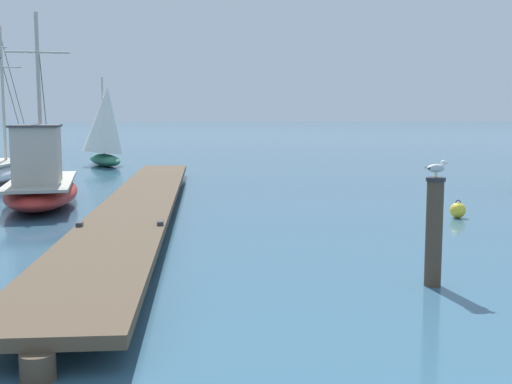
{
  "coord_description": "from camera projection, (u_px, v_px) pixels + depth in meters",
  "views": [
    {
      "loc": [
        -2.6,
        -2.25,
        2.69
      ],
      "look_at": [
        -1.65,
        8.22,
        1.4
      ],
      "focal_mm": 45.05,
      "sensor_mm": 36.0,
      "label": 1
    }
  ],
  "objects": [
    {
      "name": "mooring_piling",
      "position": [
        434.0,
        230.0,
        9.97
      ],
      "size": [
        0.3,
        0.3,
        1.71
      ],
      "color": "#4C3D2D",
      "rests_on": "ground"
    },
    {
      "name": "mooring_buoy",
      "position": [
        458.0,
        210.0,
        16.58
      ],
      "size": [
        0.4,
        0.4,
        0.48
      ],
      "color": "yellow",
      "rests_on": "ground"
    },
    {
      "name": "fishing_boat_1",
      "position": [
        41.0,
        182.0,
        18.6
      ],
      "size": [
        2.87,
        6.39,
        5.61
      ],
      "color": "#AD2823",
      "rests_on": "ground"
    },
    {
      "name": "floating_dock",
      "position": [
        141.0,
        201.0,
        17.14
      ],
      "size": [
        2.01,
        21.97,
        0.53
      ],
      "color": "brown",
      "rests_on": "ground"
    },
    {
      "name": "distant_sailboat",
      "position": [
        105.0,
        126.0,
        32.8
      ],
      "size": [
        3.0,
        4.19,
        4.52
      ],
      "color": "#337556",
      "rests_on": "ground"
    },
    {
      "name": "perched_seagull",
      "position": [
        436.0,
        168.0,
        9.85
      ],
      "size": [
        0.38,
        0.16,
        0.27
      ],
      "color": "gold",
      "rests_on": "mooring_piling"
    }
  ]
}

